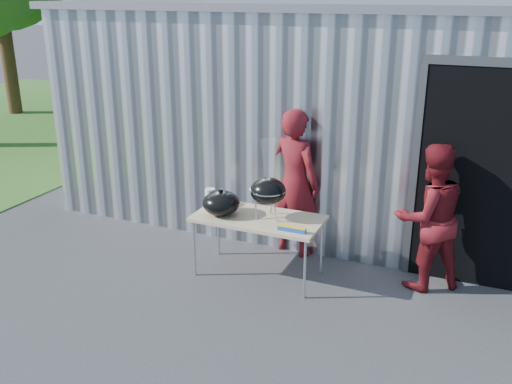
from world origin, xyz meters
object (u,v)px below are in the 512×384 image
at_px(kettle_grill, 268,184).
at_px(person_bystander, 429,217).
at_px(folding_table, 258,220).
at_px(person_cook, 295,183).

height_order(kettle_grill, person_bystander, person_bystander).
distance_m(kettle_grill, person_bystander, 1.84).
bearing_deg(person_bystander, folding_table, -19.56).
bearing_deg(kettle_grill, person_cook, 86.11).
height_order(kettle_grill, person_cook, person_cook).
xyz_separation_m(kettle_grill, person_bystander, (1.74, 0.51, -0.32)).
bearing_deg(person_cook, kettle_grill, 103.17).
height_order(folding_table, kettle_grill, kettle_grill).
distance_m(person_cook, person_bystander, 1.71).
bearing_deg(folding_table, kettle_grill, 5.12).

